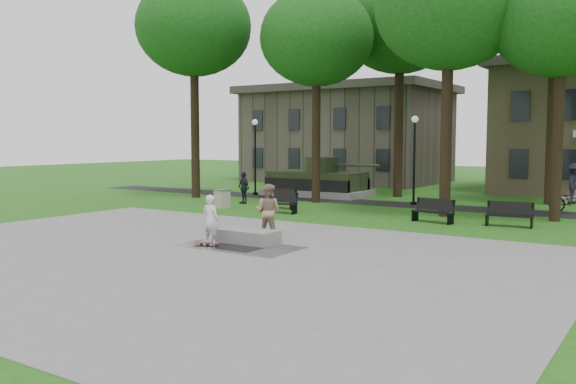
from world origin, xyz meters
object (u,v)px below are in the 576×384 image
at_px(trash_bin, 222,199).
at_px(concrete_block, 246,236).
at_px(friend_watching, 268,211).
at_px(cyclist, 574,193).
at_px(park_bench_0, 281,198).
at_px(skateboarder, 211,220).

bearing_deg(trash_bin, concrete_block, -46.14).
bearing_deg(concrete_block, trash_bin, 133.86).
xyz_separation_m(friend_watching, cyclist, (7.84, 13.97, -0.02)).
bearing_deg(friend_watching, park_bench_0, -68.83).
bearing_deg(friend_watching, cyclist, -129.47).
height_order(skateboarder, friend_watching, friend_watching).
bearing_deg(park_bench_0, cyclist, 30.30).
relative_size(concrete_block, cyclist, 0.93).
height_order(skateboarder, trash_bin, skateboarder).
distance_m(concrete_block, skateboarder, 1.34).
height_order(cyclist, park_bench_0, cyclist).
relative_size(concrete_block, friend_watching, 1.14).
xyz_separation_m(skateboarder, trash_bin, (-6.61, 8.60, -0.36)).
bearing_deg(park_bench_0, friend_watching, -53.07).
xyz_separation_m(friend_watching, park_bench_0, (-4.93, 8.09, -0.46)).
xyz_separation_m(skateboarder, cyclist, (8.69, 16.07, 0.12)).
distance_m(concrete_block, friend_watching, 1.42).
relative_size(skateboarder, cyclist, 0.70).
height_order(friend_watching, park_bench_0, friend_watching).
bearing_deg(cyclist, skateboarder, 150.93).
distance_m(concrete_block, trash_bin, 10.71).
height_order(cyclist, trash_bin, cyclist).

